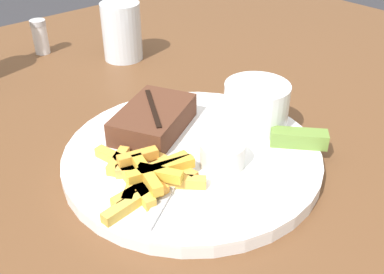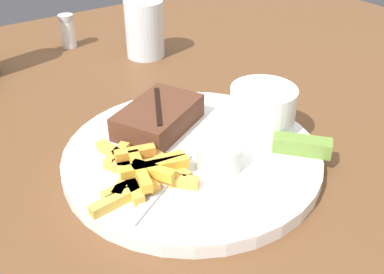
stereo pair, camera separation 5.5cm
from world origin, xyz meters
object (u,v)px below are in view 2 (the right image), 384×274
dipping_sauce_cup (220,155)px  pickle_spear (302,145)px  coleslaw_cup (263,107)px  dinner_plate (192,156)px  fork_utensil (159,189)px  salt_shaker (68,31)px  drinking_glass (145,29)px  steak_portion (158,117)px

dipping_sauce_cup → pickle_spear: size_ratio=0.79×
coleslaw_cup → dinner_plate: bearing=175.6°
dinner_plate → fork_utensil: (-0.07, -0.04, 0.01)m
coleslaw_cup → salt_shaker: bearing=100.3°
fork_utensil → drinking_glass: bearing=32.1°
dinner_plate → steak_portion: 0.08m
steak_portion → fork_utensil: 0.13m
fork_utensil → steak_portion: bearing=28.8°
pickle_spear → fork_utensil: (-0.18, 0.04, -0.01)m
coleslaw_cup → dipping_sauce_cup: size_ratio=1.62×
dipping_sauce_cup → drinking_glass: (0.12, 0.38, 0.02)m
steak_portion → drinking_glass: size_ratio=1.35×
fork_utensil → drinking_glass: drinking_glass is taller
dinner_plate → fork_utensil: 0.09m
fork_utensil → salt_shaker: bearing=49.1°
drinking_glass → steak_portion: bearing=-116.1°
drinking_glass → fork_utensil: bearing=-117.5°
coleslaw_cup → dipping_sauce_cup: 0.11m
coleslaw_cup → pickle_spear: bearing=-87.6°
salt_shaker → steak_portion: bearing=-93.9°
dipping_sauce_cup → fork_utensil: 0.08m
dinner_plate → salt_shaker: salt_shaker is taller
steak_portion → coleslaw_cup: (0.11, -0.08, 0.02)m
fork_utensil → salt_shaker: salt_shaker is taller
dinner_plate → drinking_glass: (0.12, 0.34, 0.04)m
drinking_glass → dipping_sauce_cup: bearing=-107.0°
dinner_plate → coleslaw_cup: 0.11m
dinner_plate → pickle_spear: (0.11, -0.08, 0.02)m
steak_portion → salt_shaker: salt_shaker is taller
dinner_plate → pickle_spear: pickle_spear is taller
dinner_plate → steak_portion: size_ratio=2.28×
dipping_sauce_cup → salt_shaker: (0.01, 0.51, -0.00)m
dipping_sauce_cup → drinking_glass: size_ratio=0.51×
coleslaw_cup → dipping_sauce_cup: (-0.10, -0.04, -0.02)m
drinking_glass → salt_shaker: (-0.10, 0.13, -0.02)m
steak_portion → drinking_glass: drinking_glass is taller
dinner_plate → dipping_sauce_cup: bearing=-80.0°
fork_utensil → drinking_glass: size_ratio=1.17×
salt_shaker → dipping_sauce_cup: bearing=-91.5°
dipping_sauce_cup → coleslaw_cup: bearing=20.5°
drinking_glass → salt_shaker: size_ratio=1.60×
fork_utensil → salt_shaker: size_ratio=1.87×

